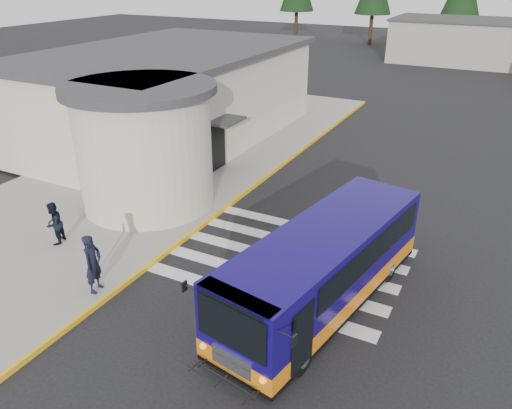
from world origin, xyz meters
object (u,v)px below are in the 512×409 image
at_px(transit_bus, 323,270).
at_px(pedestrian_b, 54,223).
at_px(bollard, 94,259).
at_px(pedestrian_a, 93,264).

distance_m(transit_bus, pedestrian_b, 9.42).
bearing_deg(transit_bus, bollard, -153.32).
bearing_deg(pedestrian_b, bollard, 53.33).
bearing_deg(transit_bus, pedestrian_a, -146.77).
xyz_separation_m(transit_bus, pedestrian_b, (-9.34, -1.15, -0.25)).
height_order(transit_bus, pedestrian_b, transit_bus).
distance_m(pedestrian_a, bollard, 0.93).
bearing_deg(pedestrian_a, transit_bus, -78.76).
bearing_deg(bollard, transit_bus, 16.69).
xyz_separation_m(pedestrian_a, pedestrian_b, (-3.24, 1.47, -0.16)).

